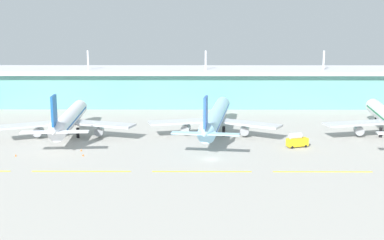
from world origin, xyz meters
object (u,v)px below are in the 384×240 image
object	(u,v)px
airliner_near_middle	(69,119)
safety_cone_right_wingtip	(16,155)
airliner_center	(215,118)
fuel_truck	(297,141)
safety_cone_left_wingtip	(83,155)
safety_cone_nose_front	(81,150)

from	to	relation	value
airliner_near_middle	safety_cone_right_wingtip	xyz separation A→B (m)	(-10.57, -27.02, -6.09)
airliner_center	fuel_truck	bearing A→B (deg)	-34.76
safety_cone_left_wingtip	safety_cone_nose_front	distance (m)	6.51
safety_cone_left_wingtip	safety_cone_right_wingtip	distance (m)	21.00
airliner_center	safety_cone_left_wingtip	xyz separation A→B (m)	(-42.44, -30.15, -6.11)
safety_cone_nose_front	safety_cone_right_wingtip	distance (m)	20.20
safety_cone_nose_front	safety_cone_left_wingtip	bearing A→B (deg)	-72.89
airliner_center	fuel_truck	size ratio (longest dim) A/B	9.35
airliner_near_middle	airliner_center	size ratio (longest dim) A/B	0.83
safety_cone_right_wingtip	fuel_truck	bearing A→B (deg)	7.71
airliner_near_middle	safety_cone_right_wingtip	size ratio (longest dim) A/B	85.30
airliner_center	safety_cone_right_wingtip	xyz separation A→B (m)	(-63.44, -30.54, -6.11)
fuel_truck	safety_cone_right_wingtip	bearing A→B (deg)	-172.29
safety_cone_nose_front	safety_cone_right_wingtip	size ratio (longest dim) A/B	1.00
airliner_center	safety_cone_nose_front	world-z (taller)	airliner_center
airliner_center	safety_cone_right_wingtip	size ratio (longest dim) A/B	102.23
fuel_truck	airliner_center	bearing A→B (deg)	145.24
safety_cone_left_wingtip	safety_cone_nose_front	size ratio (longest dim) A/B	1.00
airliner_center	fuel_truck	distance (m)	32.50
airliner_center	safety_cone_left_wingtip	distance (m)	52.41
airliner_near_middle	safety_cone_left_wingtip	world-z (taller)	airliner_near_middle
airliner_center	safety_cone_nose_front	size ratio (longest dim) A/B	102.23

